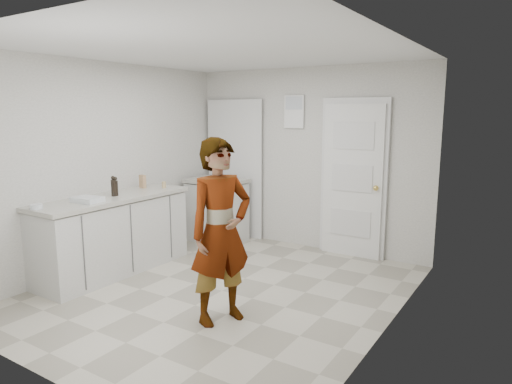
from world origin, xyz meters
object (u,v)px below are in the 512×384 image
Objects in this scene: spice_jar at (164,185)px; oil_cruet_a at (116,187)px; person at (221,232)px; cake_mix_box at (143,181)px; oil_cruet_b at (113,186)px; baking_dish at (87,200)px; egg_bowl at (36,207)px.

spice_jar is 0.73m from oil_cruet_a.
cake_mix_box is at bearing 86.87° from person.
oil_cruet_a is 0.03m from oil_cruet_b.
baking_dish is (-1.80, -0.03, 0.11)m from person.
oil_cruet_b reaches higher than baking_dish.
spice_jar is 1.67m from egg_bowl.
oil_cruet_b is at bearing 83.89° from egg_bowl.
baking_dish is 0.53m from egg_bowl.
oil_cruet_b is 1.94× the size of egg_bowl.
cake_mix_box is 0.28m from spice_jar.
spice_jar is at bearing 83.94° from egg_bowl.
spice_jar reaches higher than egg_bowl.
person is at bearing -10.95° from oil_cruet_b.
cake_mix_box is 0.59m from oil_cruet_a.
spice_jar is at bearing 87.52° from baking_dish.
oil_cruet_b is 0.72× the size of baking_dish.
spice_jar is 1.14m from baking_dish.
egg_bowl is (0.05, -1.51, -0.06)m from cake_mix_box.
spice_jar is (0.23, 0.15, -0.04)m from cake_mix_box.
spice_jar is at bearing 83.69° from oil_cruet_a.
oil_cruet_a reaches higher than egg_bowl.
cake_mix_box is at bearing 92.06° from egg_bowl.
baking_dish is at bearing -92.48° from spice_jar.
oil_cruet_b is at bearing 101.63° from person.
person is 2.21m from cake_mix_box.
person is at bearing -32.22° from spice_jar.
spice_jar reaches higher than baking_dish.
cake_mix_box is (-1.99, 0.96, 0.17)m from person.
cake_mix_box is 0.51× the size of baking_dish.
person is 13.50× the size of egg_bowl.
cake_mix_box reaches higher than egg_bowl.
oil_cruet_a is 1.83× the size of egg_bowl.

